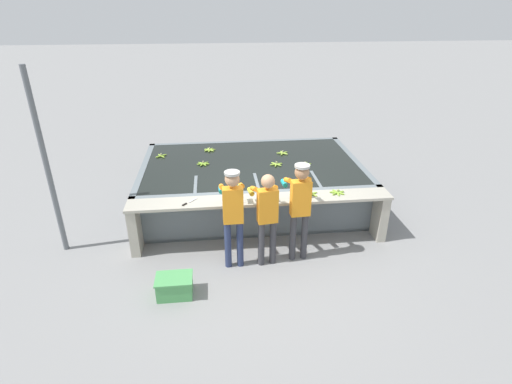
{
  "coord_description": "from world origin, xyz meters",
  "views": [
    {
      "loc": [
        -0.78,
        -5.94,
        4.02
      ],
      "look_at": [
        0.0,
        1.07,
        0.65
      ],
      "focal_mm": 28.0,
      "sensor_mm": 36.0,
      "label": 1
    }
  ],
  "objects_px": {
    "banana_bunch_floating_1": "(305,164)",
    "banana_bunch_floating_5": "(210,150)",
    "banana_bunch_floating_0": "(276,164)",
    "banana_bunch_floating_2": "(283,153)",
    "crate": "(175,286)",
    "banana_bunch_ledge_0": "(311,194)",
    "worker_1": "(267,212)",
    "knife_0": "(187,203)",
    "banana_bunch_floating_4": "(234,184)",
    "worker_2": "(300,202)",
    "support_post_left": "(47,166)",
    "banana_bunch_floating_6": "(161,156)",
    "banana_bunch_floating_3": "(203,164)",
    "banana_bunch_ledge_1": "(337,192)",
    "worker_0": "(233,210)"
  },
  "relations": [
    {
      "from": "banana_bunch_floating_2",
      "to": "banana_bunch_floating_4",
      "type": "distance_m",
      "value": 1.99
    },
    {
      "from": "worker_0",
      "to": "banana_bunch_floating_0",
      "type": "height_order",
      "value": "worker_0"
    },
    {
      "from": "worker_0",
      "to": "banana_bunch_floating_4",
      "type": "xyz_separation_m",
      "value": [
        0.09,
        1.2,
        -0.1
      ]
    },
    {
      "from": "banana_bunch_floating_3",
      "to": "support_post_left",
      "type": "relative_size",
      "value": 0.09
    },
    {
      "from": "banana_bunch_floating_5",
      "to": "crate",
      "type": "xyz_separation_m",
      "value": [
        -0.58,
        -3.87,
        -0.78
      ]
    },
    {
      "from": "banana_bunch_floating_3",
      "to": "banana_bunch_ledge_1",
      "type": "distance_m",
      "value": 2.93
    },
    {
      "from": "crate",
      "to": "banana_bunch_floating_5",
      "type": "bearing_deg",
      "value": 81.44
    },
    {
      "from": "banana_bunch_floating_3",
      "to": "worker_2",
      "type": "bearing_deg",
      "value": -54.46
    },
    {
      "from": "banana_bunch_ledge_1",
      "to": "support_post_left",
      "type": "height_order",
      "value": "support_post_left"
    },
    {
      "from": "support_post_left",
      "to": "banana_bunch_floating_3",
      "type": "bearing_deg",
      "value": 31.39
    },
    {
      "from": "banana_bunch_ledge_1",
      "to": "banana_bunch_floating_6",
      "type": "bearing_deg",
      "value": 145.76
    },
    {
      "from": "banana_bunch_floating_0",
      "to": "banana_bunch_floating_6",
      "type": "xyz_separation_m",
      "value": [
        -2.45,
        0.77,
        0.0
      ]
    },
    {
      "from": "banana_bunch_floating_6",
      "to": "support_post_left",
      "type": "height_order",
      "value": "support_post_left"
    },
    {
      "from": "banana_bunch_floating_6",
      "to": "banana_bunch_floating_5",
      "type": "bearing_deg",
      "value": 14.89
    },
    {
      "from": "worker_2",
      "to": "banana_bunch_floating_6",
      "type": "height_order",
      "value": "worker_2"
    },
    {
      "from": "worker_0",
      "to": "banana_bunch_floating_6",
      "type": "height_order",
      "value": "worker_0"
    },
    {
      "from": "worker_1",
      "to": "banana_bunch_floating_0",
      "type": "height_order",
      "value": "worker_1"
    },
    {
      "from": "worker_1",
      "to": "banana_bunch_floating_1",
      "type": "bearing_deg",
      "value": 62.08
    },
    {
      "from": "worker_1",
      "to": "banana_bunch_floating_6",
      "type": "height_order",
      "value": "worker_1"
    },
    {
      "from": "worker_1",
      "to": "banana_bunch_floating_3",
      "type": "height_order",
      "value": "worker_1"
    },
    {
      "from": "worker_0",
      "to": "banana_bunch_floating_0",
      "type": "bearing_deg",
      "value": 64.14
    },
    {
      "from": "worker_1",
      "to": "banana_bunch_floating_5",
      "type": "relative_size",
      "value": 5.83
    },
    {
      "from": "banana_bunch_floating_2",
      "to": "banana_bunch_floating_5",
      "type": "bearing_deg",
      "value": 166.29
    },
    {
      "from": "banana_bunch_floating_5",
      "to": "banana_bunch_ledge_1",
      "type": "height_order",
      "value": "banana_bunch_ledge_1"
    },
    {
      "from": "banana_bunch_floating_4",
      "to": "banana_bunch_ledge_1",
      "type": "relative_size",
      "value": 0.98
    },
    {
      "from": "banana_bunch_floating_3",
      "to": "banana_bunch_floating_5",
      "type": "height_order",
      "value": "same"
    },
    {
      "from": "worker_2",
      "to": "banana_bunch_ledge_1",
      "type": "height_order",
      "value": "worker_2"
    },
    {
      "from": "banana_bunch_floating_1",
      "to": "banana_bunch_floating_3",
      "type": "distance_m",
      "value": 2.14
    },
    {
      "from": "banana_bunch_floating_0",
      "to": "banana_bunch_ledge_0",
      "type": "distance_m",
      "value": 1.54
    },
    {
      "from": "knife_0",
      "to": "support_post_left",
      "type": "distance_m",
      "value": 2.35
    },
    {
      "from": "banana_bunch_floating_1",
      "to": "worker_0",
      "type": "bearing_deg",
      "value": -128.43
    },
    {
      "from": "worker_1",
      "to": "banana_bunch_floating_1",
      "type": "xyz_separation_m",
      "value": [
        1.08,
        2.04,
        -0.03
      ]
    },
    {
      "from": "worker_2",
      "to": "knife_0",
      "type": "distance_m",
      "value": 1.9
    },
    {
      "from": "banana_bunch_floating_3",
      "to": "banana_bunch_ledge_1",
      "type": "bearing_deg",
      "value": -35.17
    },
    {
      "from": "worker_2",
      "to": "crate",
      "type": "xyz_separation_m",
      "value": [
        -2.04,
        -0.78,
        -0.9
      ]
    },
    {
      "from": "banana_bunch_floating_1",
      "to": "banana_bunch_floating_5",
      "type": "distance_m",
      "value": 2.28
    },
    {
      "from": "banana_bunch_floating_3",
      "to": "support_post_left",
      "type": "xyz_separation_m",
      "value": [
        -2.49,
        -1.52,
        0.66
      ]
    },
    {
      "from": "banana_bunch_floating_2",
      "to": "support_post_left",
      "type": "height_order",
      "value": "support_post_left"
    },
    {
      "from": "banana_bunch_floating_2",
      "to": "crate",
      "type": "distance_m",
      "value": 4.19
    },
    {
      "from": "worker_2",
      "to": "support_post_left",
      "type": "relative_size",
      "value": 0.54
    },
    {
      "from": "banana_bunch_floating_2",
      "to": "crate",
      "type": "xyz_separation_m",
      "value": [
        -2.22,
        -3.47,
        -0.78
      ]
    },
    {
      "from": "worker_0",
      "to": "worker_1",
      "type": "xyz_separation_m",
      "value": [
        0.55,
        0.01,
        -0.07
      ]
    },
    {
      "from": "banana_bunch_floating_0",
      "to": "banana_bunch_floating_2",
      "type": "xyz_separation_m",
      "value": [
        0.25,
        0.66,
        0.0
      ]
    },
    {
      "from": "knife_0",
      "to": "banana_bunch_floating_4",
      "type": "bearing_deg",
      "value": 38.49
    },
    {
      "from": "worker_2",
      "to": "banana_bunch_floating_2",
      "type": "distance_m",
      "value": 2.7
    },
    {
      "from": "banana_bunch_floating_4",
      "to": "banana_bunch_floating_3",
      "type": "bearing_deg",
      "value": 117.27
    },
    {
      "from": "worker_0",
      "to": "knife_0",
      "type": "relative_size",
      "value": 6.11
    },
    {
      "from": "worker_1",
      "to": "banana_bunch_floating_4",
      "type": "height_order",
      "value": "worker_1"
    },
    {
      "from": "banana_bunch_floating_1",
      "to": "banana_bunch_ledge_0",
      "type": "height_order",
      "value": "banana_bunch_ledge_0"
    },
    {
      "from": "knife_0",
      "to": "crate",
      "type": "bearing_deg",
      "value": -99.02
    }
  ]
}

